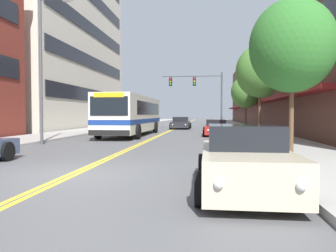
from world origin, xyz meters
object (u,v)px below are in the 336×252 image
Objects in this scene: car_red_parked_right_mid at (216,128)px; street_lamp_left_near at (45,58)px; car_charcoal_moving_lead at (181,123)px; street_tree_right_mid at (260,71)px; car_navy_parked_left_near at (142,122)px; car_champagne_parked_right_foreground at (244,161)px; street_tree_right_near at (292,46)px; street_tree_right_far at (246,92)px; fire_hydrant at (256,136)px; city_bus at (132,114)px; traffic_signal_mast at (200,89)px.

street_lamp_left_near reaches higher than car_red_parked_right_mid.
car_charcoal_moving_lead is 16.39m from street_tree_right_mid.
car_red_parked_right_mid is 0.91× the size of car_charcoal_moving_lead.
street_lamp_left_near reaches higher than car_navy_parked_left_near.
car_navy_parked_left_near is at bearing 88.04° from street_lamp_left_near.
car_charcoal_moving_lead is at bearing 97.21° from car_champagne_parked_right_foreground.
car_charcoal_moving_lead is 0.84× the size of street_tree_right_near.
car_champagne_parked_right_foreground is 0.98× the size of car_red_parked_right_mid.
car_charcoal_moving_lead is at bearing 156.83° from street_tree_right_far.
car_champagne_parked_right_foreground is 14.18m from street_lamp_left_near.
car_champagne_parked_right_foreground is at bearing -45.65° from street_lamp_left_near.
street_tree_right_mid is (11.33, -17.38, 3.78)m from car_navy_parked_left_near.
car_red_parked_right_mid is 13.64m from street_tree_right_near.
fire_hydrant is (1.51, 8.56, -0.05)m from car_champagne_parked_right_foreground.
car_charcoal_moving_lead reaches higher than car_red_parked_right_mid.
car_navy_parked_left_near is at bearing 98.52° from city_bus.
city_bus is 1.82× the size of traffic_signal_mast.
street_tree_right_far is at bearing 87.81° from street_tree_right_mid.
car_navy_parked_left_near is at bearing 112.18° from street_tree_right_near.
street_tree_right_far is 18.28m from fire_hydrant.
car_navy_parked_left_near is at bearing 123.09° from street_tree_right_mid.
car_red_parked_right_mid is 0.81× the size of street_tree_right_far.
car_navy_parked_left_near is 0.74× the size of street_tree_right_near.
traffic_signal_mast reaches higher than car_charcoal_moving_lead.
car_red_parked_right_mid is 13.26m from street_lamp_left_near.
car_charcoal_moving_lead is at bearing 73.60° from street_lamp_left_near.
car_navy_parked_left_near is at bearing 156.24° from traffic_signal_mast.
street_lamp_left_near is 8.94× the size of fire_hydrant.
city_bus is at bearing -178.74° from car_red_parked_right_mid.
traffic_signal_mast reaches higher than street_tree_right_near.
traffic_signal_mast reaches higher than street_tree_right_mid.
street_tree_right_far is at bearing 53.18° from street_lamp_left_near.
city_bus is 14.31m from car_navy_parked_left_near.
car_champagne_parked_right_foreground is (8.74, -32.12, 0.01)m from car_navy_parked_left_near.
fire_hydrant is at bearing -66.50° from car_navy_parked_left_near.
car_champagne_parked_right_foreground is 15.43m from street_tree_right_mid.
car_red_parked_right_mid is at bearing 128.47° from street_tree_right_mid.
car_champagne_parked_right_foreground reaches higher than car_navy_parked_left_near.
street_lamp_left_near is 20.95m from street_tree_right_far.
street_tree_right_mid is at bearing -92.19° from street_tree_right_far.
street_tree_right_near is at bearing -80.91° from traffic_signal_mast.
street_tree_right_far is at bearing 87.85° from street_tree_right_near.
car_red_parked_right_mid is (-0.12, 18.14, -0.08)m from car_champagne_parked_right_foreground.
fire_hydrant is (11.01, -1.16, -4.07)m from street_lamp_left_near.
street_tree_right_mid reaches higher than fire_hydrant.
street_tree_right_far is at bearing -25.58° from car_navy_parked_left_near.
traffic_signal_mast reaches higher than car_navy_parked_left_near.
car_red_parked_right_mid is at bearing -110.76° from street_tree_right_far.
street_tree_right_near is (11.74, -4.54, -0.58)m from street_lamp_left_near.
fire_hydrant is (5.23, -20.81, -0.01)m from car_charcoal_moving_lead.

